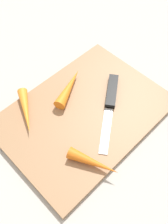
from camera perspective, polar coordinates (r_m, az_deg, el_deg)
name	(u,v)px	position (r m, az deg, el deg)	size (l,w,h in m)	color
ground_plane	(84,115)	(0.55, 0.00, -0.68)	(1.40, 1.40, 0.00)	#ADA8A0
cutting_board	(84,113)	(0.55, 0.00, -0.34)	(0.36, 0.26, 0.01)	#99704C
knife	(111,96)	(0.57, 6.29, 3.76)	(0.17, 0.13, 0.01)	#B7B7BC
carrot_longest	(26,111)	(0.55, -13.24, 0.28)	(0.02, 0.02, 0.11)	orange
carrot_medium	(69,87)	(0.57, -3.44, 5.71)	(0.03, 0.03, 0.11)	orange
carrot_shortest	(93,162)	(0.48, 2.13, -11.51)	(0.02, 0.02, 0.10)	orange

